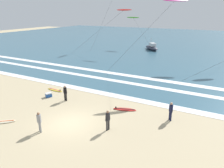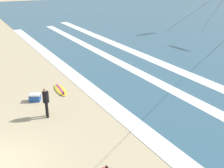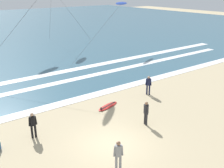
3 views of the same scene
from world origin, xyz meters
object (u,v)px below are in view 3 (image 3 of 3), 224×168
(surfer_mid_group, at_px, (148,84))
(surfboard_right_spare, at_px, (108,106))
(surfer_right_near, at_px, (118,153))
(kite_blue_distant_high, at_px, (121,4))
(surfer_left_near, at_px, (33,123))
(surfer_background_far, at_px, (146,111))

(surfer_mid_group, relative_size, surfboard_right_spare, 0.73)
(surfer_right_near, xyz_separation_m, kite_blue_distant_high, (16.89, 20.93, 5.25))
(surfer_right_near, bearing_deg, kite_blue_distant_high, 51.10)
(surfer_left_near, xyz_separation_m, surfer_background_far, (6.37, -2.79, 0.00))
(surfer_left_near, height_order, surfer_background_far, same)
(surfer_mid_group, distance_m, surfboard_right_spare, 4.19)
(surfer_background_far, xyz_separation_m, surfboard_right_spare, (-0.32, 3.70, -0.91))
(surfer_mid_group, xyz_separation_m, surfboard_right_spare, (-4.09, 0.02, -0.91))
(surfer_background_far, bearing_deg, surfer_right_near, -148.77)
(surfer_background_far, xyz_separation_m, surfer_mid_group, (3.77, 3.68, 0.00))
(surfboard_right_spare, distance_m, kite_blue_distant_high, 20.47)
(surfer_left_near, relative_size, surfer_right_near, 1.00)
(surfboard_right_spare, height_order, kite_blue_distant_high, kite_blue_distant_high)
(surfer_left_near, bearing_deg, surfer_background_far, -23.62)
(surfer_mid_group, distance_m, surfer_right_near, 10.21)
(surfer_left_near, bearing_deg, surfboard_right_spare, 8.60)
(surfer_left_near, bearing_deg, kite_blue_distant_high, 39.33)
(surfer_mid_group, xyz_separation_m, surfer_right_near, (-8.06, -6.28, 0.00))
(surfer_right_near, bearing_deg, surfboard_right_spare, 57.81)
(surfer_left_near, bearing_deg, surfer_mid_group, 5.04)
(surfer_left_near, distance_m, surfer_mid_group, 10.18)
(surfer_background_far, xyz_separation_m, surfer_right_near, (-4.28, -2.60, 0.00))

